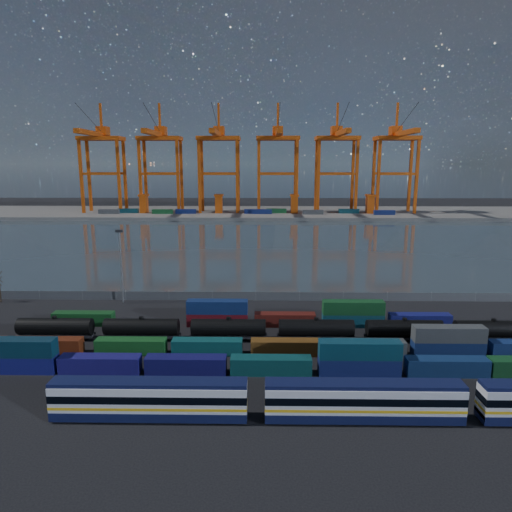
{
  "coord_description": "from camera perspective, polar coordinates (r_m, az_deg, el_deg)",
  "views": [
    {
      "loc": [
        1.69,
        -72.49,
        30.71
      ],
      "look_at": [
        0.0,
        30.0,
        10.0
      ],
      "focal_mm": 32.0,
      "sensor_mm": 36.0,
      "label": 1
    }
  ],
  "objects": [
    {
      "name": "tanker_string",
      "position": [
        83.51,
        12.87,
        -8.91
      ],
      "size": [
        122.14,
        2.93,
        4.19
      ],
      "color": "black",
      "rests_on": "ground"
    },
    {
      "name": "yard_light_mast",
      "position": [
        105.66,
        -16.53,
        -0.75
      ],
      "size": [
        1.6,
        0.4,
        16.6
      ],
      "color": "slate",
      "rests_on": "ground"
    },
    {
      "name": "harbor_water",
      "position": [
        180.14,
        0.39,
        1.61
      ],
      "size": [
        700.0,
        700.0,
        0.0
      ],
      "primitive_type": "plane",
      "color": "#2D3A42",
      "rests_on": "ground"
    },
    {
      "name": "quay_containers",
      "position": [
        269.65,
        -1.76,
        5.58
      ],
      "size": [
        172.58,
        10.99,
        2.6
      ],
      "color": "navy",
      "rests_on": "far_quay"
    },
    {
      "name": "container_row_south",
      "position": [
        72.71,
        -16.49,
        -12.41
      ],
      "size": [
        126.21,
        2.45,
        5.21
      ],
      "color": "#3D4142",
      "rests_on": "ground"
    },
    {
      "name": "container_row_north",
      "position": [
        89.64,
        -7.63,
        -7.48
      ],
      "size": [
        116.09,
        2.38,
        5.06
      ],
      "color": "#111755",
      "rests_on": "ground"
    },
    {
      "name": "gantry_cranes",
      "position": [
        276.07,
        -0.99,
        13.43
      ],
      "size": [
        200.35,
        48.66,
        65.9
      ],
      "color": "#C74A0E",
      "rests_on": "ground"
    },
    {
      "name": "waterfront_fence",
      "position": [
        104.8,
        -0.02,
        -5.04
      ],
      "size": [
        160.12,
        0.12,
        2.2
      ],
      "color": "#595B5E",
      "rests_on": "ground"
    },
    {
      "name": "passenger_train",
      "position": [
        59.28,
        13.28,
        -17.28
      ],
      "size": [
        75.88,
        2.95,
        5.06
      ],
      "color": "silver",
      "rests_on": "ground"
    },
    {
      "name": "straddle_carriers",
      "position": [
        273.48,
        0.06,
        6.62
      ],
      "size": [
        140.0,
        7.0,
        11.1
      ],
      "color": "#C74A0E",
      "rests_on": "far_quay"
    },
    {
      "name": "distant_mountains",
      "position": [
        1684.32,
        3.18,
        17.87
      ],
      "size": [
        2470.0,
        1100.0,
        520.0
      ],
      "color": "#1E2630",
      "rests_on": "ground"
    },
    {
      "name": "container_row_mid",
      "position": [
        76.44,
        -3.8,
        -11.11
      ],
      "size": [
        140.73,
        2.34,
        5.0
      ],
      "color": "#46494B",
      "rests_on": "ground"
    },
    {
      "name": "far_quay",
      "position": [
        284.06,
        0.6,
        5.42
      ],
      "size": [
        700.0,
        70.0,
        2.0
      ],
      "primitive_type": "cube",
      "color": "#514F4C",
      "rests_on": "ground"
    },
    {
      "name": "ground",
      "position": [
        78.75,
        -0.37,
        -11.53
      ],
      "size": [
        700.0,
        700.0,
        0.0
      ],
      "primitive_type": "plane",
      "color": "black",
      "rests_on": "ground"
    }
  ]
}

